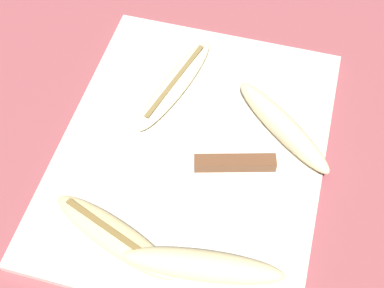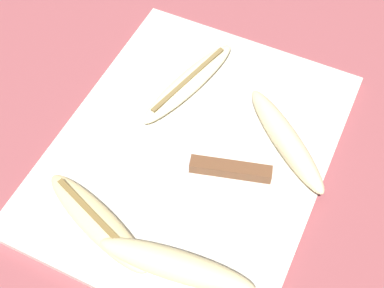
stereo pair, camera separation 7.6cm
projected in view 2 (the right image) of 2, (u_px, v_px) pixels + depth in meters
name	position (u px, v px, depth m)	size (l,w,h in m)	color
ground_plane	(192.00, 152.00, 0.78)	(4.00, 4.00, 0.00)	#93474C
cutting_board	(192.00, 150.00, 0.77)	(0.47, 0.37, 0.01)	silver
knife	(216.00, 167.00, 0.74)	(0.09, 0.24, 0.02)	brown
banana_mellow_near	(97.00, 221.00, 0.69)	(0.11, 0.19, 0.02)	beige
banana_pale_long	(189.00, 82.00, 0.83)	(0.21, 0.09, 0.02)	beige
banana_soft_right	(176.00, 265.00, 0.65)	(0.06, 0.20, 0.03)	beige
banana_cream_curved	(286.00, 139.00, 0.75)	(0.15, 0.17, 0.04)	beige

